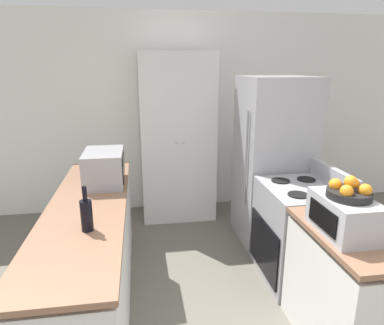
{
  "coord_description": "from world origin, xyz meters",
  "views": [
    {
      "loc": [
        -0.48,
        -1.27,
        1.94
      ],
      "look_at": [
        0.0,
        1.81,
        1.05
      ],
      "focal_mm": 32.0,
      "sensor_mm": 36.0,
      "label": 1
    }
  ],
  "objects_px": {
    "refrigerator": "(273,161)",
    "microwave": "(104,168)",
    "fruit_bowl": "(349,191)",
    "pantry_cabinet": "(177,138)",
    "wine_bottle": "(87,214)",
    "stove": "(298,232)",
    "toaster_oven": "(344,216)"
  },
  "relations": [
    {
      "from": "microwave",
      "to": "wine_bottle",
      "type": "bearing_deg",
      "value": -92.07
    },
    {
      "from": "pantry_cabinet",
      "to": "fruit_bowl",
      "type": "distance_m",
      "value": 2.56
    },
    {
      "from": "wine_bottle",
      "to": "toaster_oven",
      "type": "height_order",
      "value": "wine_bottle"
    },
    {
      "from": "microwave",
      "to": "refrigerator",
      "type": "bearing_deg",
      "value": 13.35
    },
    {
      "from": "stove",
      "to": "fruit_bowl",
      "type": "relative_size",
      "value": 3.87
    },
    {
      "from": "wine_bottle",
      "to": "stove",
      "type": "bearing_deg",
      "value": 17.41
    },
    {
      "from": "pantry_cabinet",
      "to": "toaster_oven",
      "type": "xyz_separation_m",
      "value": [
        0.79,
        -2.42,
        -0.03
      ]
    },
    {
      "from": "pantry_cabinet",
      "to": "refrigerator",
      "type": "height_order",
      "value": "pantry_cabinet"
    },
    {
      "from": "refrigerator",
      "to": "microwave",
      "type": "distance_m",
      "value": 1.83
    },
    {
      "from": "microwave",
      "to": "fruit_bowl",
      "type": "distance_m",
      "value": 2.02
    },
    {
      "from": "stove",
      "to": "fruit_bowl",
      "type": "xyz_separation_m",
      "value": [
        -0.14,
        -0.85,
        0.73
      ]
    },
    {
      "from": "refrigerator",
      "to": "fruit_bowl",
      "type": "xyz_separation_m",
      "value": [
        -0.18,
        -1.65,
        0.27
      ]
    },
    {
      "from": "refrigerator",
      "to": "toaster_oven",
      "type": "xyz_separation_m",
      "value": [
        -0.19,
        -1.64,
        0.1
      ]
    },
    {
      "from": "wine_bottle",
      "to": "refrigerator",
      "type": "bearing_deg",
      "value": 36.65
    },
    {
      "from": "refrigerator",
      "to": "wine_bottle",
      "type": "height_order",
      "value": "refrigerator"
    },
    {
      "from": "pantry_cabinet",
      "to": "microwave",
      "type": "height_order",
      "value": "pantry_cabinet"
    },
    {
      "from": "pantry_cabinet",
      "to": "stove",
      "type": "bearing_deg",
      "value": -59.21
    },
    {
      "from": "pantry_cabinet",
      "to": "refrigerator",
      "type": "relative_size",
      "value": 1.15
    },
    {
      "from": "wine_bottle",
      "to": "pantry_cabinet",
      "type": "bearing_deg",
      "value": 68.65
    },
    {
      "from": "pantry_cabinet",
      "to": "fruit_bowl",
      "type": "bearing_deg",
      "value": -71.72
    },
    {
      "from": "refrigerator",
      "to": "microwave",
      "type": "bearing_deg",
      "value": -166.65
    },
    {
      "from": "stove",
      "to": "refrigerator",
      "type": "distance_m",
      "value": 0.92
    },
    {
      "from": "refrigerator",
      "to": "fruit_bowl",
      "type": "bearing_deg",
      "value": -96.16
    },
    {
      "from": "wine_bottle",
      "to": "fruit_bowl",
      "type": "height_order",
      "value": "fruit_bowl"
    },
    {
      "from": "pantry_cabinet",
      "to": "toaster_oven",
      "type": "height_order",
      "value": "pantry_cabinet"
    },
    {
      "from": "stove",
      "to": "toaster_oven",
      "type": "height_order",
      "value": "toaster_oven"
    },
    {
      "from": "fruit_bowl",
      "to": "refrigerator",
      "type": "bearing_deg",
      "value": 83.84
    },
    {
      "from": "stove",
      "to": "wine_bottle",
      "type": "relative_size",
      "value": 3.45
    },
    {
      "from": "fruit_bowl",
      "to": "toaster_oven",
      "type": "bearing_deg",
      "value": 156.07
    },
    {
      "from": "stove",
      "to": "toaster_oven",
      "type": "distance_m",
      "value": 1.03
    },
    {
      "from": "microwave",
      "to": "toaster_oven",
      "type": "height_order",
      "value": "microwave"
    },
    {
      "from": "pantry_cabinet",
      "to": "wine_bottle",
      "type": "bearing_deg",
      "value": -111.35
    }
  ]
}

